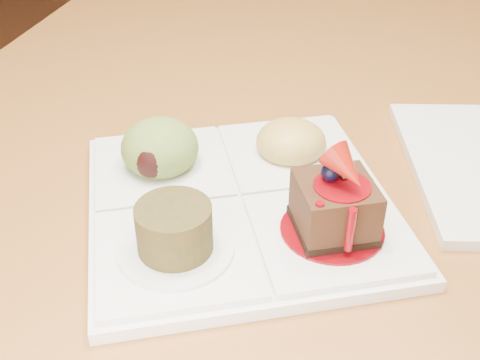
# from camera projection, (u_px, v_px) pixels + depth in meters

# --- Properties ---
(dining_table) EXTENTS (1.00, 1.80, 0.75)m
(dining_table) POSITION_uv_depth(u_px,v_px,m) (332.00, 98.00, 0.92)
(dining_table) COLOR #935526
(dining_table) RESTS_ON ground
(sampler_plate) EXTENTS (0.37, 0.37, 0.11)m
(sampler_plate) POSITION_uv_depth(u_px,v_px,m) (237.00, 189.00, 0.57)
(sampler_plate) COLOR silver
(sampler_plate) RESTS_ON dining_table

